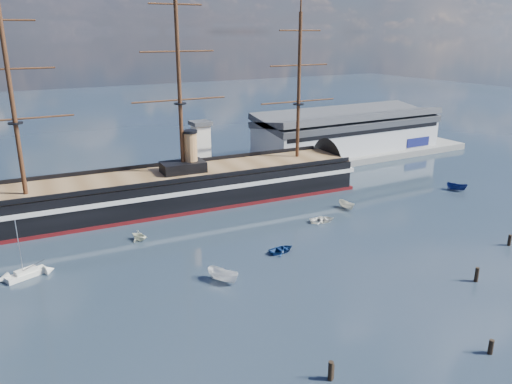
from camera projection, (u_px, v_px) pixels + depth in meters
ground at (251, 225)px, 106.07m from camera, size 600.00×600.00×0.00m
quay at (221, 177)px, 140.64m from camera, size 180.00×18.00×2.00m
warehouse at (348, 131)px, 163.74m from camera, size 63.00×21.00×11.60m
quay_tower at (201, 148)px, 131.92m from camera, size 5.00×5.00×15.00m
warship at (169, 190)px, 116.41m from camera, size 113.34×21.61×53.94m
sailboat at (26, 273)px, 83.28m from camera, size 6.81×4.01×10.47m
motorboat_a at (223, 282)px, 81.84m from camera, size 7.44×5.47×2.81m
motorboat_b at (282, 252)px, 92.96m from camera, size 1.60×3.34×1.50m
motorboat_c at (346, 209)px, 115.62m from camera, size 5.75×2.31×2.27m
motorboat_d at (139, 240)px, 98.28m from camera, size 6.75×5.19×2.28m
motorboat_e at (322, 222)px, 107.73m from camera, size 2.16×3.61×1.58m
motorboat_f at (456, 190)px, 129.13m from camera, size 6.31×4.67×2.39m
piling_near_left at (330, 380)px, 58.84m from camera, size 0.64×0.64×3.20m
piling_near_mid at (490, 354)px, 63.60m from camera, size 0.64×0.64×2.73m
piling_near_right at (476, 282)px, 81.98m from camera, size 0.64×0.64×3.23m
piling_far_right at (509, 245)px, 95.85m from camera, size 0.64×0.64×2.89m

